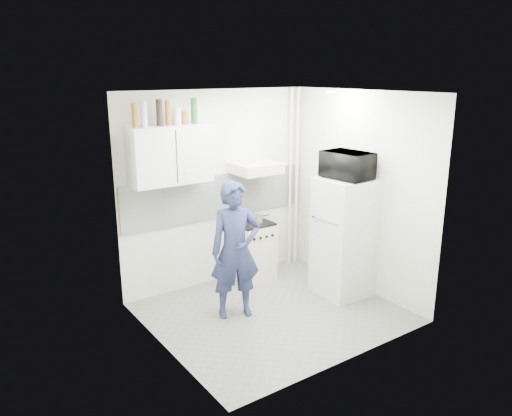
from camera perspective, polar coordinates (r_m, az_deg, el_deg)
floor at (r=6.16m, az=1.91°, el=-11.85°), size 2.80×2.80×0.00m
ceiling at (r=5.48m, az=2.15°, el=13.09°), size 2.80×2.80×0.00m
wall_back at (r=6.69m, az=-4.42°, el=2.23°), size 2.80×0.00×2.80m
wall_left at (r=5.00m, az=-10.92°, el=-2.58°), size 0.00×2.60×2.60m
wall_right at (r=6.60m, az=11.80°, el=1.75°), size 0.00×2.60×2.60m
person at (r=5.80m, az=-2.36°, el=-4.84°), size 0.69×0.56×1.63m
stove at (r=6.96m, az=-0.38°, el=-4.98°), size 0.50×0.50×0.79m
fridge at (r=6.50m, az=10.04°, el=-3.27°), size 0.66×0.66×1.53m
stove_top at (r=6.83m, az=-0.38°, el=-1.74°), size 0.48×0.48×0.03m
saucepan at (r=6.78m, az=0.07°, el=-1.28°), size 0.18×0.18×0.10m
microwave at (r=6.27m, az=10.43°, el=4.84°), size 0.64×0.46×0.33m
bottle_a at (r=5.87m, az=-13.71°, el=10.25°), size 0.06×0.06×0.27m
bottle_b at (r=5.91m, az=-12.71°, el=10.46°), size 0.08×0.08×0.30m
bottle_c at (r=5.99m, az=-10.99°, el=10.65°), size 0.07×0.07×0.31m
bottle_d at (r=6.03m, az=-10.02°, el=10.66°), size 0.07×0.07×0.29m
canister_a at (r=6.09m, az=-8.98°, el=10.39°), size 0.09×0.09×0.22m
canister_b at (r=6.13m, az=-8.12°, el=10.18°), size 0.08×0.08×0.16m
bottle_e at (r=6.18m, az=-7.10°, el=10.96°), size 0.08×0.08×0.31m
upper_cabinet at (r=6.09m, az=-9.79°, el=6.02°), size 1.00×0.35×0.70m
range_hood at (r=6.67m, az=-0.03°, el=4.60°), size 0.60×0.50×0.14m
backsplash at (r=6.71m, az=-4.33°, el=1.37°), size 2.74×0.03×0.60m
pipe_a at (r=7.36m, az=4.66°, el=3.43°), size 0.05×0.05×2.60m
pipe_b at (r=7.29m, az=3.93°, el=3.33°), size 0.04×0.04×2.60m
ceiling_spot_fixture at (r=6.28m, az=8.51°, el=12.96°), size 0.10×0.10×0.02m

